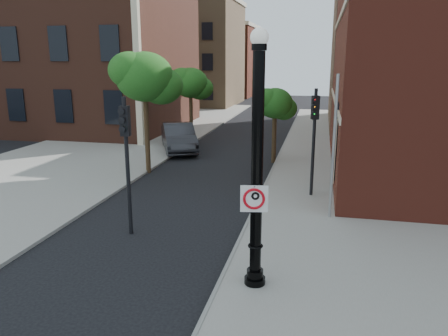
% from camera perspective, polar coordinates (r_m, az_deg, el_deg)
% --- Properties ---
extents(ground, '(120.00, 120.00, 0.00)m').
position_cam_1_polar(ground, '(11.51, -11.64, -15.16)').
color(ground, black).
rests_on(ground, ground).
extents(sidewalk_right, '(8.00, 60.00, 0.12)m').
position_cam_1_polar(sidewalk_right, '(19.95, 16.89, -2.56)').
color(sidewalk_right, gray).
rests_on(sidewalk_right, ground).
extents(sidewalk_left, '(10.00, 50.00, 0.12)m').
position_cam_1_polar(sidewalk_left, '(30.69, -13.42, 3.38)').
color(sidewalk_left, gray).
rests_on(sidewalk_left, ground).
extents(curb_edge, '(0.10, 60.00, 0.14)m').
position_cam_1_polar(curb_edge, '(20.00, 5.55, -1.92)').
color(curb_edge, gray).
rests_on(curb_edge, ground).
extents(victorian_building, '(18.60, 14.60, 17.95)m').
position_cam_1_polar(victorian_building, '(38.94, -19.96, 17.99)').
color(victorian_building, brown).
rests_on(victorian_building, ground).
extents(bg_building_tan_a, '(12.00, 12.00, 12.00)m').
position_cam_1_polar(bg_building_tan_a, '(55.55, -4.67, 14.51)').
color(bg_building_tan_a, olive).
rests_on(bg_building_tan_a, ground).
extents(bg_building_red, '(12.00, 12.00, 10.00)m').
position_cam_1_polar(bg_building_red, '(69.06, -1.14, 13.64)').
color(bg_building_red, maroon).
rests_on(bg_building_red, ground).
extents(lamppost, '(0.53, 0.53, 6.23)m').
position_cam_1_polar(lamppost, '(10.26, 4.30, -1.16)').
color(lamppost, black).
rests_on(lamppost, ground).
extents(no_parking_sign, '(0.65, 0.16, 0.65)m').
position_cam_1_polar(no_parking_sign, '(10.26, 3.98, -4.00)').
color(no_parking_sign, white).
rests_on(no_parking_sign, ground).
extents(parked_car, '(3.78, 5.46, 1.71)m').
position_cam_1_polar(parked_car, '(27.04, -5.93, 3.99)').
color(parked_car, '#2A2A2E').
rests_on(parked_car, ground).
extents(traffic_signal_left, '(0.30, 0.37, 4.45)m').
position_cam_1_polar(traffic_signal_left, '(13.93, -12.68, 3.11)').
color(traffic_signal_left, black).
rests_on(traffic_signal_left, ground).
extents(traffic_signal_right, '(0.34, 0.39, 4.45)m').
position_cam_1_polar(traffic_signal_right, '(17.72, 11.71, 5.46)').
color(traffic_signal_right, black).
rests_on(traffic_signal_right, ground).
extents(utility_pole, '(0.10, 0.10, 5.09)m').
position_cam_1_polar(utility_pole, '(15.36, 14.10, 2.32)').
color(utility_pole, '#999999').
rests_on(utility_pole, ground).
extents(street_tree_a, '(3.28, 2.96, 5.91)m').
position_cam_1_polar(street_tree_a, '(21.59, -10.19, 11.48)').
color(street_tree_a, '#2F2012').
rests_on(street_tree_a, ground).
extents(street_tree_b, '(2.77, 2.51, 5.00)m').
position_cam_1_polar(street_tree_b, '(29.75, -4.31, 10.93)').
color(street_tree_b, '#2F2012').
rests_on(street_tree_b, ground).
extents(street_tree_c, '(2.26, 2.04, 4.06)m').
position_cam_1_polar(street_tree_c, '(23.75, 6.75, 8.27)').
color(street_tree_c, '#2F2012').
rests_on(street_tree_c, ground).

